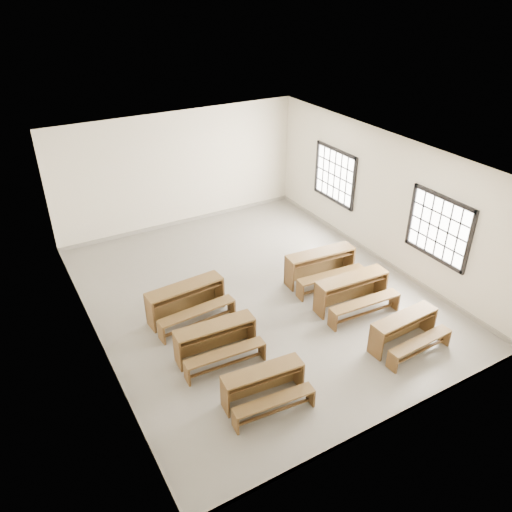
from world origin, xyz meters
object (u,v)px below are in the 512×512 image
desk_set_2 (187,299)px  desk_set_4 (353,290)px  desk_set_5 (321,264)px  desk_set_3 (405,329)px  desk_set_1 (216,339)px  desk_set_0 (264,384)px

desk_set_2 → desk_set_4: size_ratio=1.02×
desk_set_4 → desk_set_5: size_ratio=0.97×
desk_set_2 → desk_set_4: 3.52m
desk_set_2 → desk_set_3: bearing=-46.1°
desk_set_4 → desk_set_5: desk_set_5 is taller
desk_set_1 → desk_set_3: bearing=-21.7°
desk_set_3 → desk_set_4: desk_set_4 is taller
desk_set_3 → desk_set_4: size_ratio=0.88×
desk_set_2 → desk_set_5: bearing=-8.6°
desk_set_2 → desk_set_4: (3.21, -1.44, -0.00)m
desk_set_0 → desk_set_5: bearing=45.1°
desk_set_2 → desk_set_0: bearing=-90.4°
desk_set_4 → desk_set_5: (0.04, 1.19, 0.01)m
desk_set_4 → desk_set_5: bearing=91.1°
desk_set_2 → desk_set_5: size_ratio=0.99×
desk_set_1 → desk_set_3: size_ratio=1.06×
desk_set_1 → desk_set_4: bearing=2.7°
desk_set_5 → desk_set_1: bearing=-155.8°
desk_set_4 → desk_set_0: bearing=-152.0°
desk_set_0 → desk_set_1: bearing=102.8°
desk_set_0 → desk_set_1: size_ratio=0.93×
desk_set_1 → desk_set_2: (0.01, 1.41, 0.03)m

